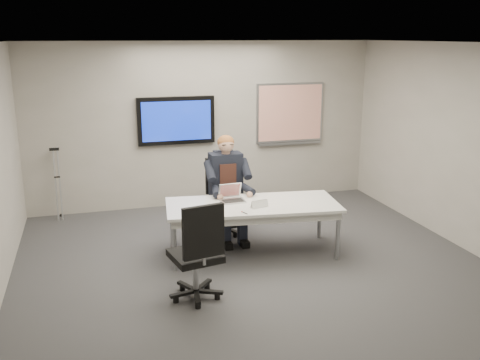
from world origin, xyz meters
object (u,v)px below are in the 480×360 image
object	(u,v)px
conference_table	(253,209)
seated_person	(229,199)
office_chair_far	(224,210)
laptop	(231,197)
office_chair_near	(197,270)

from	to	relation	value
conference_table	seated_person	bearing A→B (deg)	111.41
conference_table	office_chair_far	xyz separation A→B (m)	(-0.16, 0.90, -0.28)
office_chair_far	laptop	distance (m)	0.80
seated_person	laptop	distance (m)	0.44
office_chair_far	laptop	size ratio (longest dim) A/B	3.39
conference_table	office_chair_far	bearing A→B (deg)	107.32
office_chair_far	seated_person	xyz separation A→B (m)	(0.00, -0.28, 0.26)
office_chair_near	office_chair_far	bearing A→B (deg)	-123.57
laptop	conference_table	bearing A→B (deg)	-45.54
office_chair_near	laptop	bearing A→B (deg)	-130.88
conference_table	office_chair_far	distance (m)	0.95
office_chair_far	seated_person	bearing A→B (deg)	-94.01
seated_person	laptop	world-z (taller)	seated_person
conference_table	office_chair_near	distance (m)	1.51
conference_table	seated_person	size ratio (longest dim) A/B	1.59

